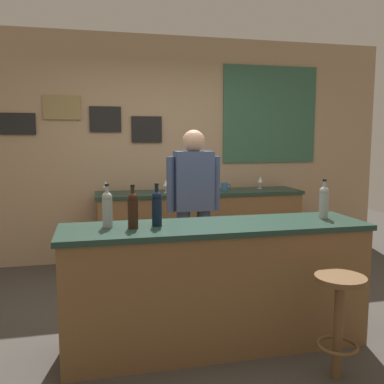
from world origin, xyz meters
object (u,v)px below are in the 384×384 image
(wine_bottle_d, at_px, (324,201))
(wine_glass_b, at_px, (166,183))
(bartender, at_px, (194,202))
(wine_glass_a, at_px, (106,185))
(wine_bottle_c, at_px, (157,207))
(wine_glass_c, at_px, (260,180))
(bar_stool, at_px, (339,310))
(wine_bottle_b, at_px, (133,209))
(coffee_mug, at_px, (225,186))
(wine_bottle_a, at_px, (107,208))

(wine_bottle_d, bearing_deg, wine_glass_b, 115.03)
(bartender, distance_m, wine_glass_a, 1.29)
(wine_bottle_c, relative_size, wine_glass_c, 1.97)
(bar_stool, distance_m, wine_bottle_d, 0.92)
(wine_bottle_b, height_order, wine_bottle_d, same)
(wine_bottle_b, relative_size, wine_glass_b, 1.97)
(wine_glass_b, bearing_deg, coffee_mug, 4.46)
(wine_bottle_c, relative_size, wine_glass_a, 1.97)
(coffee_mug, bearing_deg, wine_bottle_a, -126.87)
(wine_glass_a, xyz_separation_m, wine_glass_b, (0.70, 0.01, 0.00))
(coffee_mug, bearing_deg, bartender, -120.97)
(wine_glass_b, distance_m, coffee_mug, 0.75)
(bartender, relative_size, coffee_mug, 12.96)
(wine_bottle_d, distance_m, wine_glass_b, 2.17)
(bartender, distance_m, wine_bottle_d, 1.25)
(wine_bottle_a, distance_m, wine_bottle_c, 0.35)
(wine_bottle_d, bearing_deg, coffee_mug, 94.82)
(wine_bottle_a, height_order, wine_bottle_c, same)
(bartender, height_order, bar_stool, bartender)
(wine_glass_c, bearing_deg, wine_glass_a, -175.58)
(wine_bottle_a, relative_size, coffee_mug, 2.45)
(bartender, xyz_separation_m, wine_glass_a, (-0.79, 1.02, 0.07))
(wine_bottle_d, bearing_deg, wine_glass_a, 129.57)
(wine_bottle_d, bearing_deg, bar_stool, -111.01)
(wine_bottle_c, bearing_deg, wine_bottle_a, 173.58)
(wine_bottle_d, height_order, wine_glass_c, wine_bottle_d)
(wine_bottle_b, distance_m, wine_glass_a, 2.00)
(bar_stool, relative_size, wine_bottle_d, 2.22)
(wine_bottle_d, distance_m, coffee_mug, 2.03)
(wine_bottle_a, bearing_deg, wine_bottle_b, -24.61)
(wine_bottle_c, bearing_deg, wine_glass_c, 51.97)
(wine_bottle_d, bearing_deg, wine_bottle_c, -179.96)
(wine_glass_b, bearing_deg, wine_bottle_c, -101.45)
(wine_glass_a, bearing_deg, wine_bottle_b, -86.36)
(bar_stool, relative_size, wine_bottle_a, 2.22)
(wine_glass_b, bearing_deg, wine_glass_a, -179.20)
(bartender, relative_size, wine_bottle_d, 5.29)
(bartender, distance_m, wine_bottle_a, 1.23)
(wine_bottle_d, xyz_separation_m, coffee_mug, (-0.17, 2.02, -0.11))
(wine_bottle_a, bearing_deg, wine_glass_c, 46.08)
(wine_glass_a, distance_m, wine_glass_c, 1.95)
(wine_glass_b, bearing_deg, wine_bottle_d, -64.97)
(wine_glass_a, distance_m, wine_glass_b, 0.70)
(bartender, xyz_separation_m, wine_glass_b, (-0.09, 1.03, 0.07))
(wine_glass_b, xyz_separation_m, wine_glass_c, (1.25, 0.14, 0.00))
(wine_bottle_d, relative_size, wine_glass_c, 1.97)
(bartender, bearing_deg, wine_glass_c, 45.37)
(bartender, bearing_deg, wine_glass_b, 95.16)
(wine_glass_a, relative_size, wine_glass_c, 1.00)
(wine_bottle_d, xyz_separation_m, wine_glass_b, (-0.92, 1.96, -0.05))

